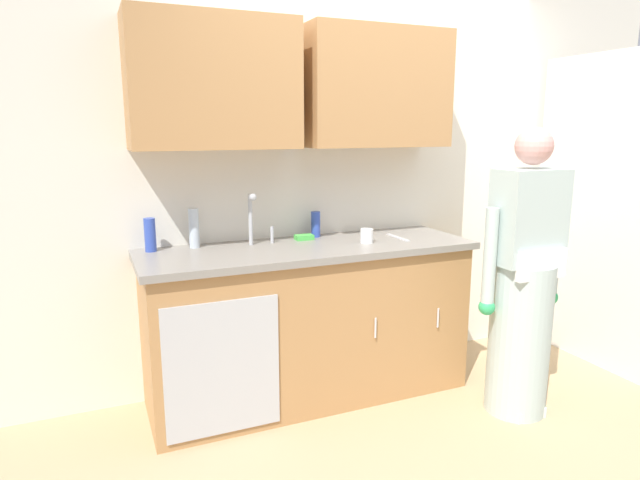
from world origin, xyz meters
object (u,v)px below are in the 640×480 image
object	(u,v)px
bottle_soap	(316,224)
cup_by_sink	(367,236)
knife_on_counter	(398,237)
sponge	(304,237)
bottle_dish_liquid	(150,235)
bottle_cleaner_spray	(194,228)
sink	(265,252)
person_at_sink	(523,296)

from	to	relation	value
bottle_soap	cup_by_sink	distance (m)	0.36
bottle_soap	knife_on_counter	size ratio (longest dim) A/B	0.67
bottle_soap	sponge	distance (m)	0.13
bottle_dish_liquid	knife_on_counter	xyz separation A→B (m)	(1.46, -0.21, -0.09)
knife_on_counter	sponge	bearing A→B (deg)	-107.69
bottle_cleaner_spray	sponge	bearing A→B (deg)	-3.26
sink	bottle_dish_liquid	bearing A→B (deg)	162.21
person_at_sink	knife_on_counter	xyz separation A→B (m)	(-0.43, 0.64, 0.25)
cup_by_sink	sponge	distance (m)	0.39
sink	bottle_cleaner_spray	distance (m)	0.43
person_at_sink	sponge	world-z (taller)	person_at_sink
person_at_sink	bottle_soap	distance (m)	1.29
bottle_dish_liquid	cup_by_sink	bearing A→B (deg)	-12.44
bottle_soap	knife_on_counter	world-z (taller)	bottle_soap
sink	sponge	xyz separation A→B (m)	(0.30, 0.16, 0.03)
knife_on_counter	sponge	size ratio (longest dim) A/B	2.18
cup_by_sink	sink	bearing A→B (deg)	173.02
sink	knife_on_counter	xyz separation A→B (m)	(0.86, -0.02, 0.02)
sink	knife_on_counter	size ratio (longest dim) A/B	2.08
person_at_sink	bottle_cleaner_spray	bearing A→B (deg)	152.75
bottle_soap	knife_on_counter	distance (m)	0.52
person_at_sink	knife_on_counter	size ratio (longest dim) A/B	6.75
sink	bottle_soap	bearing A→B (deg)	27.85
sink	knife_on_counter	world-z (taller)	sink
bottle_dish_liquid	cup_by_sink	distance (m)	1.24
bottle_dish_liquid	bottle_cleaner_spray	bearing A→B (deg)	0.93
bottle_soap	sponge	world-z (taller)	bottle_soap
bottle_cleaner_spray	bottle_dish_liquid	distance (m)	0.24
cup_by_sink	person_at_sink	bearing A→B (deg)	-40.33
sponge	bottle_soap	bearing A→B (deg)	28.37
person_at_sink	cup_by_sink	distance (m)	0.94
bottle_dish_liquid	sponge	size ratio (longest dim) A/B	1.70
person_at_sink	knife_on_counter	distance (m)	0.81
cup_by_sink	bottle_cleaner_spray	bearing A→B (deg)	164.36
knife_on_counter	person_at_sink	bearing A→B (deg)	34.08
bottle_soap	bottle_cleaner_spray	bearing A→B (deg)	-178.78
bottle_cleaner_spray	knife_on_counter	world-z (taller)	bottle_cleaner_spray
person_at_sink	bottle_cleaner_spray	distance (m)	1.90
person_at_sink	knife_on_counter	world-z (taller)	person_at_sink
sink	person_at_sink	xyz separation A→B (m)	(1.30, -0.66, -0.23)
bottle_dish_liquid	bottle_soap	xyz separation A→B (m)	(1.00, 0.02, -0.01)
sink	person_at_sink	size ratio (longest dim) A/B	0.31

